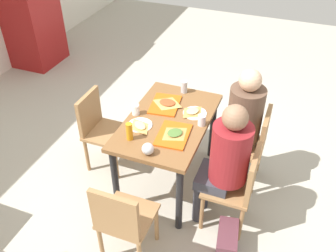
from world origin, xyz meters
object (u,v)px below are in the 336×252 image
at_px(tray_red_far, 165,105).
at_px(plastic_cup_b, 202,120).
at_px(person_in_brown_jacket, 240,119).
at_px(paper_plate_center, 140,125).
at_px(plastic_cup_a, 136,110).
at_px(foil_bundle, 148,149).
at_px(handbag, 227,243).
at_px(pizza_slice_c, 140,126).
at_px(person_in_red, 225,158).
at_px(condiment_bottle, 129,131).
at_px(pizza_slice_b, 167,103).
at_px(chair_near_right, 252,142).
at_px(tray_red_near, 173,135).
at_px(chair_near_left, 239,184).
at_px(pizza_slice_a, 175,133).
at_px(chair_left_end, 122,219).
at_px(chair_far_side, 99,126).
at_px(pizza_slice_d, 193,111).
at_px(paper_plate_near_edge, 195,113).
at_px(drink_fridge, 28,2).
at_px(main_table, 168,129).

relative_size(tray_red_far, plastic_cup_b, 3.60).
bearing_deg(person_in_brown_jacket, tray_red_far, 96.97).
height_order(paper_plate_center, plastic_cup_a, plastic_cup_a).
distance_m(plastic_cup_a, foil_bundle, 0.57).
bearing_deg(handbag, pizza_slice_c, 65.12).
bearing_deg(person_in_red, person_in_brown_jacket, 0.00).
bearing_deg(condiment_bottle, plastic_cup_a, 17.27).
xyz_separation_m(pizza_slice_b, plastic_cup_a, (-0.24, 0.22, 0.03)).
xyz_separation_m(plastic_cup_a, foil_bundle, (-0.47, -0.33, 0.00)).
relative_size(chair_near_right, tray_red_near, 2.33).
xyz_separation_m(chair_near_left, tray_red_far, (0.50, 0.86, 0.29)).
bearing_deg(person_in_red, tray_red_far, 55.29).
relative_size(pizza_slice_a, pizza_slice_c, 1.10).
bearing_deg(plastic_cup_a, pizza_slice_a, -110.80).
distance_m(tray_red_near, pizza_slice_c, 0.32).
height_order(chair_left_end, paper_plate_center, chair_left_end).
distance_m(chair_near_left, pizza_slice_c, 0.98).
bearing_deg(chair_near_left, paper_plate_center, 82.97).
relative_size(chair_near_left, tray_red_far, 2.33).
bearing_deg(chair_left_end, handbag, -66.86).
height_order(person_in_brown_jacket, pizza_slice_c, person_in_brown_jacket).
xyz_separation_m(chair_far_side, pizza_slice_d, (0.18, -0.92, 0.29)).
relative_size(chair_near_left, foil_bundle, 8.38).
bearing_deg(chair_near_right, pizza_slice_c, 117.78).
distance_m(person_in_red, paper_plate_near_edge, 0.62).
xyz_separation_m(chair_near_right, foil_bundle, (-0.79, 0.73, 0.33)).
height_order(chair_near_right, paper_plate_center, chair_near_right).
height_order(pizza_slice_b, pizza_slice_d, pizza_slice_b).
xyz_separation_m(paper_plate_center, plastic_cup_a, (0.15, 0.11, 0.05)).
bearing_deg(tray_red_far, chair_near_left, -120.09).
distance_m(chair_near_right, foil_bundle, 1.12).
bearing_deg(pizza_slice_d, condiment_bottle, 145.88).
distance_m(chair_left_end, pizza_slice_a, 0.84).
bearing_deg(pizza_slice_c, person_in_red, -96.52).
relative_size(tray_red_near, plastic_cup_a, 3.60).
xyz_separation_m(pizza_slice_c, condiment_bottle, (-0.18, 0.01, 0.06)).
distance_m(chair_left_end, plastic_cup_a, 1.04).
bearing_deg(tray_red_far, pizza_slice_b, -58.97).
height_order(chair_near_left, tray_red_far, chair_near_left).
bearing_deg(paper_plate_center, pizza_slice_a, -94.06).
relative_size(person_in_red, plastic_cup_a, 12.48).
bearing_deg(person_in_red, pizza_slice_b, 53.98).
height_order(pizza_slice_d, plastic_cup_a, plastic_cup_a).
relative_size(chair_near_left, paper_plate_center, 3.81).
relative_size(pizza_slice_c, drink_fridge, 0.12).
bearing_deg(drink_fridge, handbag, -123.34).
distance_m(chair_far_side, plastic_cup_a, 0.55).
relative_size(main_table, plastic_cup_a, 11.67).
xyz_separation_m(person_in_brown_jacket, plastic_cup_a, (-0.32, 0.92, 0.08)).
relative_size(chair_far_side, person_in_brown_jacket, 0.67).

